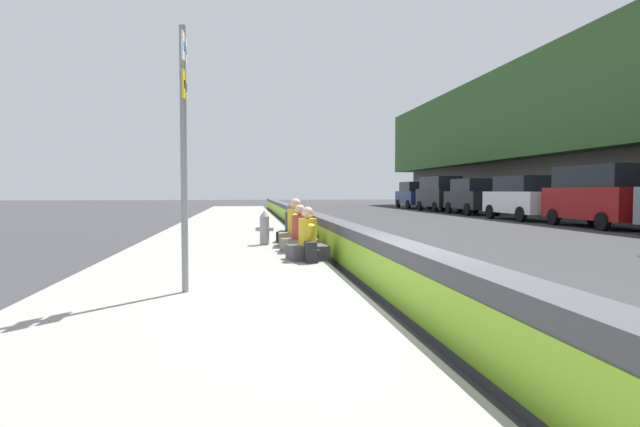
{
  "coord_description": "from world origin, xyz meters",
  "views": [
    {
      "loc": [
        -6.28,
        2.03,
        1.53
      ],
      "look_at": [
        8.71,
        -0.15,
        0.85
      ],
      "focal_mm": 28.8,
      "sensor_mm": 36.0,
      "label": 1
    }
  ],
  "objects_px": {
    "parked_car_third": "(598,195)",
    "parked_car_farther": "(414,195)",
    "fire_hydrant": "(264,227)",
    "route_sign_post": "(184,140)",
    "seated_person_middle": "(300,237)",
    "seated_person_rear": "(296,231)",
    "seated_person_far": "(292,229)",
    "seated_person_foreground": "(308,243)",
    "parked_car_fourth": "(522,197)",
    "parked_car_far": "(439,193)",
    "parked_car_midline": "(472,196)",
    "backpack": "(311,252)"
  },
  "relations": [
    {
      "from": "seated_person_foreground",
      "to": "parked_car_farther",
      "type": "xyz_separation_m",
      "value": [
        32.19,
        -13.05,
        0.71
      ]
    },
    {
      "from": "seated_person_foreground",
      "to": "parked_car_far",
      "type": "bearing_deg",
      "value": -26.44
    },
    {
      "from": "seated_person_foreground",
      "to": "seated_person_far",
      "type": "bearing_deg",
      "value": -0.09
    },
    {
      "from": "parked_car_midline",
      "to": "seated_person_middle",
      "type": "bearing_deg",
      "value": 145.95
    },
    {
      "from": "route_sign_post",
      "to": "parked_car_midline",
      "type": "bearing_deg",
      "value": -32.4
    },
    {
      "from": "parked_car_third",
      "to": "parked_car_far",
      "type": "distance_m",
      "value": 17.24
    },
    {
      "from": "seated_person_foreground",
      "to": "parked_car_third",
      "type": "relative_size",
      "value": 0.21
    },
    {
      "from": "seated_person_middle",
      "to": "parked_car_far",
      "type": "bearing_deg",
      "value": -27.73
    },
    {
      "from": "seated_person_far",
      "to": "seated_person_foreground",
      "type": "bearing_deg",
      "value": 179.91
    },
    {
      "from": "seated_person_far",
      "to": "seated_person_middle",
      "type": "bearing_deg",
      "value": 179.62
    },
    {
      "from": "parked_car_fourth",
      "to": "seated_person_foreground",
      "type": "bearing_deg",
      "value": 138.28
    },
    {
      "from": "backpack",
      "to": "parked_car_third",
      "type": "bearing_deg",
      "value": -54.24
    },
    {
      "from": "route_sign_post",
      "to": "fire_hydrant",
      "type": "height_order",
      "value": "route_sign_post"
    },
    {
      "from": "route_sign_post",
      "to": "backpack",
      "type": "xyz_separation_m",
      "value": [
        2.62,
        -2.07,
        -1.88
      ]
    },
    {
      "from": "fire_hydrant",
      "to": "seated_person_foreground",
      "type": "xyz_separation_m",
      "value": [
        -2.97,
        -0.76,
        -0.12
      ]
    },
    {
      "from": "parked_car_midline",
      "to": "parked_car_far",
      "type": "relative_size",
      "value": 0.95
    },
    {
      "from": "seated_person_rear",
      "to": "parked_car_far",
      "type": "bearing_deg",
      "value": -28.86
    },
    {
      "from": "parked_car_far",
      "to": "parked_car_fourth",
      "type": "bearing_deg",
      "value": 179.27
    },
    {
      "from": "parked_car_third",
      "to": "seated_person_far",
      "type": "bearing_deg",
      "value": 111.91
    },
    {
      "from": "parked_car_farther",
      "to": "parked_car_third",
      "type": "bearing_deg",
      "value": -179.75
    },
    {
      "from": "route_sign_post",
      "to": "parked_car_midline",
      "type": "xyz_separation_m",
      "value": [
        23.8,
        -15.1,
        -1.03
      ]
    },
    {
      "from": "parked_car_fourth",
      "to": "parked_car_far",
      "type": "distance_m",
      "value": 11.78
    },
    {
      "from": "seated_person_middle",
      "to": "seated_person_rear",
      "type": "xyz_separation_m",
      "value": [
        1.18,
        -0.02,
        0.04
      ]
    },
    {
      "from": "parked_car_midline",
      "to": "parked_car_far",
      "type": "height_order",
      "value": "parked_car_far"
    },
    {
      "from": "fire_hydrant",
      "to": "parked_car_farther",
      "type": "bearing_deg",
      "value": -25.29
    },
    {
      "from": "parked_car_midline",
      "to": "route_sign_post",
      "type": "bearing_deg",
      "value": 147.6
    },
    {
      "from": "seated_person_far",
      "to": "parked_car_midline",
      "type": "xyz_separation_m",
      "value": [
        17.01,
        -13.05,
        0.72
      ]
    },
    {
      "from": "seated_person_rear",
      "to": "seated_person_middle",
      "type": "bearing_deg",
      "value": 179.15
    },
    {
      "from": "parked_car_fourth",
      "to": "parked_car_third",
      "type": "bearing_deg",
      "value": -177.34
    },
    {
      "from": "parked_car_fourth",
      "to": "parked_car_farther",
      "type": "distance_m",
      "value": 17.73
    },
    {
      "from": "parked_car_fourth",
      "to": "parked_car_midline",
      "type": "xyz_separation_m",
      "value": [
        6.26,
        -0.16,
        0.0
      ]
    },
    {
      "from": "route_sign_post",
      "to": "parked_car_farther",
      "type": "xyz_separation_m",
      "value": [
        35.26,
        -15.1,
        -1.03
      ]
    },
    {
      "from": "parked_car_farther",
      "to": "parked_car_fourth",
      "type": "bearing_deg",
      "value": 179.5
    },
    {
      "from": "parked_car_third",
      "to": "parked_car_farther",
      "type": "bearing_deg",
      "value": 0.25
    },
    {
      "from": "fire_hydrant",
      "to": "seated_person_middle",
      "type": "height_order",
      "value": "seated_person_middle"
    },
    {
      "from": "parked_car_third",
      "to": "parked_car_fourth",
      "type": "bearing_deg",
      "value": 2.66
    },
    {
      "from": "fire_hydrant",
      "to": "parked_car_midline",
      "type": "height_order",
      "value": "parked_car_midline"
    },
    {
      "from": "parked_car_midline",
      "to": "backpack",
      "type": "bearing_deg",
      "value": 148.39
    },
    {
      "from": "backpack",
      "to": "seated_person_far",
      "type": "bearing_deg",
      "value": 0.12
    },
    {
      "from": "seated_person_rear",
      "to": "parked_car_midline",
      "type": "height_order",
      "value": "parked_car_midline"
    },
    {
      "from": "parked_car_third",
      "to": "parked_car_farther",
      "type": "xyz_separation_m",
      "value": [
        23.19,
        0.1,
        -0.17
      ]
    },
    {
      "from": "parked_car_farther",
      "to": "backpack",
      "type": "bearing_deg",
      "value": 158.24
    },
    {
      "from": "seated_person_middle",
      "to": "backpack",
      "type": "bearing_deg",
      "value": -179.27
    },
    {
      "from": "seated_person_rear",
      "to": "parked_car_far",
      "type": "relative_size",
      "value": 0.23
    },
    {
      "from": "seated_person_middle",
      "to": "seated_person_rear",
      "type": "height_order",
      "value": "seated_person_rear"
    },
    {
      "from": "parked_car_midline",
      "to": "parked_car_farther",
      "type": "relative_size",
      "value": 1.0
    },
    {
      "from": "backpack",
      "to": "parked_car_farther",
      "type": "height_order",
      "value": "parked_car_farther"
    },
    {
      "from": "seated_person_foreground",
      "to": "parked_car_farther",
      "type": "relative_size",
      "value": 0.22
    },
    {
      "from": "seated_person_middle",
      "to": "parked_car_farther",
      "type": "relative_size",
      "value": 0.22
    },
    {
      "from": "fire_hydrant",
      "to": "seated_person_middle",
      "type": "xyz_separation_m",
      "value": [
        -1.58,
        -0.75,
        -0.11
      ]
    }
  ]
}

